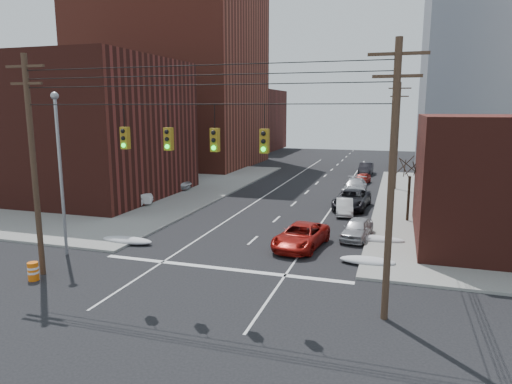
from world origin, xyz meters
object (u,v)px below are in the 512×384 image
Objects in this scene: parked_car_b at (344,207)px; lot_car_b at (167,182)px; parked_car_f at (366,169)px; lot_car_c at (120,185)px; parked_car_c at (352,199)px; lot_car_d at (132,177)px; parked_car_d at (355,187)px; lot_car_a at (124,196)px; parked_car_e at (362,178)px; parked_car_a at (357,229)px; red_pickup at (301,236)px; construction_barrel at (33,271)px.

parked_car_b is 19.66m from lot_car_b.
parked_car_f is 0.84× the size of lot_car_c.
parked_car_c is 22.63m from lot_car_c.
lot_car_d is at bearing 61.29° from lot_car_b.
parked_car_c is (0.33, 2.46, 0.17)m from parked_car_b.
parked_car_b is 9.06m from parked_car_d.
parked_car_f is at bearing -62.81° from lot_car_c.
parked_car_e is at bearing -68.99° from lot_car_a.
lot_car_c reaches higher than parked_car_e.
parked_car_e is 26.27m from lot_car_c.
parked_car_f reaches higher than parked_car_a.
lot_car_b is at bearing 156.64° from parked_car_a.
parked_car_a is 20.54m from lot_car_a.
lot_car_a is at bearing -160.24° from lot_car_c.
parked_car_c is (1.85, 12.19, 0.06)m from red_pickup.
lot_car_b is at bearing -170.35° from parked_car_d.
lot_car_a is at bearing -148.51° from parked_car_d.
parked_car_e is (1.69, 25.63, -0.12)m from red_pickup.
lot_car_b is at bearing 146.49° from red_pickup.
parked_car_f is at bearing 95.12° from red_pickup.
parked_car_e is 21.72m from lot_car_b.
red_pickup reaches higher than parked_car_a.
parked_car_a is at bearing -78.58° from parked_car_e.
lot_car_b is at bearing -63.86° from lot_car_c.
lot_car_b reaches higher than parked_car_d.
lot_car_c is (-22.48, -13.59, 0.33)m from parked_car_e.
lot_car_c reaches higher than lot_car_b.
construction_barrel is (9.21, -21.35, -0.47)m from lot_car_c.
parked_car_a is at bearing -84.08° from parked_car_b.
lot_car_b is 6.11m from lot_car_d.
parked_car_c is at bearing -81.52° from parked_car_e.
parked_car_b is at bearing 110.82° from parked_car_a.
parked_car_f reaches higher than red_pickup.
lot_car_b is (-19.05, -10.42, 0.26)m from parked_car_e.
parked_car_d is (-0.33, 6.60, -0.01)m from parked_car_c.
lot_car_d is at bearing -154.13° from parked_car_e.
parked_car_d is at bearing -81.38° from lot_car_a.
lot_car_a is at bearing -133.07° from lot_car_d.
parked_car_d is 19.21m from lot_car_b.
red_pickup is 1.09× the size of lot_car_a.
parked_car_b is at bearing -91.09° from parked_car_d.
parked_car_f is at bearing -39.44° from lot_car_d.
lot_car_b is 25.20m from construction_barrel.
lot_car_a is at bearing 165.55° from red_pickup.
parked_car_a is 0.87× the size of parked_car_f.
parked_car_b is at bearing 88.84° from red_pickup.
parked_car_f is at bearing 88.91° from parked_car_d.
lot_car_c reaches higher than parked_car_d.
lot_car_c reaches higher than parked_car_f.
lot_car_b is at bearing -21.66° from lot_car_a.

